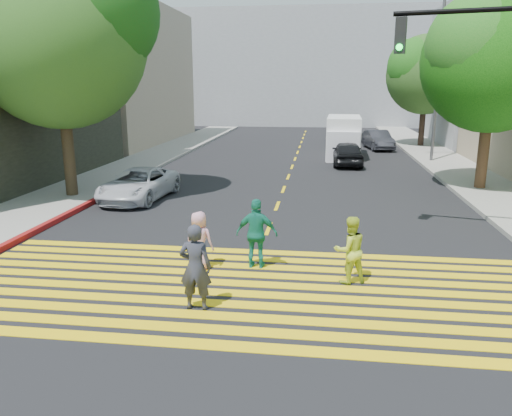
% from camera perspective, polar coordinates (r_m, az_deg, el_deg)
% --- Properties ---
extents(ground, '(120.00, 120.00, 0.00)m').
position_cam_1_polar(ground, '(9.91, -2.31, -12.09)').
color(ground, black).
extents(sidewalk_left, '(3.00, 40.00, 0.15)m').
position_cam_1_polar(sidewalk_left, '(32.65, -10.56, 6.20)').
color(sidewalk_left, gray).
rests_on(sidewalk_left, ground).
extents(sidewalk_right, '(3.00, 60.00, 0.15)m').
position_cam_1_polar(sidewalk_right, '(25.13, 23.46, 3.00)').
color(sidewalk_right, gray).
rests_on(sidewalk_right, ground).
extents(curb_red, '(0.20, 8.00, 0.16)m').
position_cam_1_polar(curb_red, '(17.54, -21.57, -1.13)').
color(curb_red, maroon).
rests_on(curb_red, ground).
extents(crosswalk, '(13.40, 5.30, 0.01)m').
position_cam_1_polar(crosswalk, '(11.05, -1.18, -9.19)').
color(crosswalk, yellow).
rests_on(crosswalk, ground).
extents(lane_line, '(0.12, 34.40, 0.01)m').
position_cam_1_polar(lane_line, '(31.61, 4.64, 6.01)').
color(lane_line, yellow).
rests_on(lane_line, ground).
extents(building_left_tan, '(12.00, 16.00, 10.00)m').
position_cam_1_polar(building_left_tan, '(40.75, -18.60, 14.17)').
color(building_left_tan, tan).
rests_on(building_left_tan, ground).
extents(backdrop_block, '(30.00, 8.00, 12.00)m').
position_cam_1_polar(backdrop_block, '(56.82, 6.16, 15.54)').
color(backdrop_block, gray).
rests_on(backdrop_block, ground).
extents(tree_left, '(7.45, 6.91, 9.28)m').
position_cam_1_polar(tree_left, '(20.50, -21.47, 18.37)').
color(tree_left, '#4A391F').
rests_on(tree_left, ground).
extents(tree_right_near, '(7.40, 7.40, 8.16)m').
position_cam_1_polar(tree_right_near, '(22.67, 25.66, 15.60)').
color(tree_right_near, '#43251B').
rests_on(tree_right_near, ground).
extents(tree_right_far, '(7.01, 6.97, 7.83)m').
position_cam_1_polar(tree_right_far, '(37.35, 18.96, 14.67)').
color(tree_right_far, black).
rests_on(tree_right_far, ground).
extents(pedestrian_man, '(0.64, 0.43, 1.75)m').
position_cam_1_polar(pedestrian_man, '(9.89, -6.94, -6.73)').
color(pedestrian_man, '#2F313B').
rests_on(pedestrian_man, ground).
extents(pedestrian_woman, '(0.91, 0.81, 1.54)m').
position_cam_1_polar(pedestrian_woman, '(11.33, 10.68, -4.73)').
color(pedestrian_woman, '#BFD533').
rests_on(pedestrian_woman, ground).
extents(pedestrian_child, '(0.77, 0.58, 1.42)m').
position_cam_1_polar(pedestrian_child, '(12.08, -6.51, -3.69)').
color(pedestrian_child, pink).
rests_on(pedestrian_child, ground).
extents(pedestrian_extra, '(1.02, 0.45, 1.71)m').
position_cam_1_polar(pedestrian_extra, '(12.01, 0.10, -2.96)').
color(pedestrian_extra, '#187D66').
rests_on(pedestrian_extra, ground).
extents(white_sedan, '(2.33, 4.45, 1.19)m').
position_cam_1_polar(white_sedan, '(19.79, -13.25, 2.65)').
color(white_sedan, silver).
rests_on(white_sedan, ground).
extents(dark_car_near, '(1.71, 3.99, 1.34)m').
position_cam_1_polar(dark_car_near, '(28.02, 10.38, 6.18)').
color(dark_car_near, black).
rests_on(dark_car_near, ground).
extents(silver_car, '(2.39, 4.64, 1.29)m').
position_cam_1_polar(silver_car, '(39.90, 9.78, 8.43)').
color(silver_car, '#A6A6A6').
rests_on(silver_car, ground).
extents(dark_car_parked, '(2.02, 4.11, 1.30)m').
position_cam_1_polar(dark_car_parked, '(35.53, 13.75, 7.58)').
color(dark_car_parked, black).
rests_on(dark_car_parked, ground).
extents(white_van, '(2.13, 5.25, 2.44)m').
position_cam_1_polar(white_van, '(31.10, 9.95, 7.86)').
color(white_van, white).
rests_on(white_van, ground).
extents(street_lamp, '(2.06, 0.51, 9.12)m').
position_cam_1_polar(street_lamp, '(29.88, 19.83, 14.86)').
color(street_lamp, '#58595C').
rests_on(street_lamp, ground).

